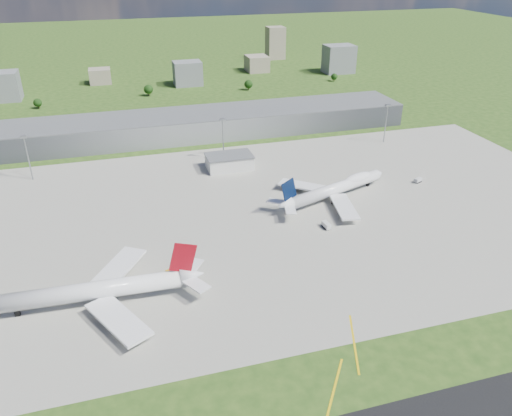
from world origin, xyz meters
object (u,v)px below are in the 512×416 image
object	(u,v)px
van_white_far	(418,180)
van_white_near	(326,226)
tug_yellow	(170,272)
airliner_blue_quad	(336,189)
airliner_red_twin	(99,291)

from	to	relation	value
van_white_far	van_white_near	bearing A→B (deg)	-176.75
tug_yellow	van_white_far	size ratio (longest dim) A/B	0.69
airliner_blue_quad	van_white_near	xyz separation A→B (m)	(-17.32, -28.24, -3.94)
airliner_blue_quad	tug_yellow	bearing A→B (deg)	-173.84
airliner_red_twin	van_white_far	xyz separation A→B (m)	(170.61, 61.62, -4.51)
airliner_blue_quad	van_white_far	size ratio (longest dim) A/B	13.45
tug_yellow	van_white_near	bearing A→B (deg)	-9.52
airliner_blue_quad	tug_yellow	xyz separation A→B (m)	(-91.82, -44.60, -4.47)
airliner_blue_quad	tug_yellow	distance (m)	102.18
airliner_red_twin	airliner_blue_quad	size ratio (longest dim) A/B	1.11
airliner_red_twin	airliner_blue_quad	world-z (taller)	airliner_red_twin
tug_yellow	van_white_near	size ratio (longest dim) A/B	0.64
airliner_red_twin	tug_yellow	world-z (taller)	airliner_red_twin
airliner_red_twin	tug_yellow	size ratio (longest dim) A/B	21.69
airliner_blue_quad	van_white_near	distance (m)	33.36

